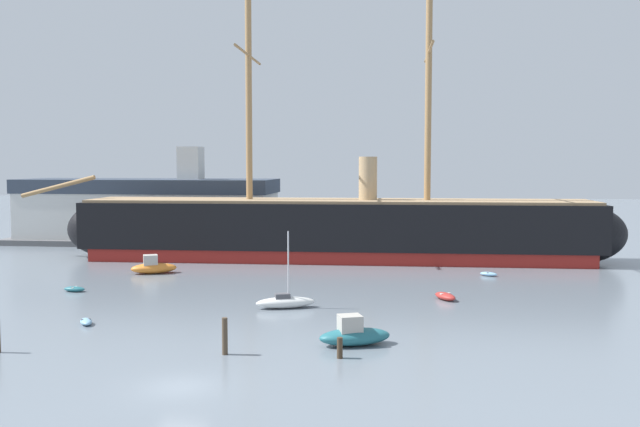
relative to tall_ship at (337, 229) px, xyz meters
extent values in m
plane|color=slate|center=(-3.55, -48.13, -3.83)|extent=(400.00, 400.00, 0.00)
cube|color=maroon|center=(0.00, 0.00, -3.06)|extent=(59.44, 10.44, 1.54)
cube|color=black|center=(0.00, 0.00, 0.47)|extent=(61.91, 10.87, 5.51)
ellipsoid|color=black|center=(-28.37, -0.75, -0.30)|extent=(11.32, 8.62, 7.05)
ellipsoid|color=black|center=(28.37, 0.75, -0.30)|extent=(11.32, 8.62, 7.05)
cube|color=#9E7F5B|center=(0.00, 0.00, 3.39)|extent=(60.66, 10.10, 0.33)
cylinder|color=#A37A4C|center=(-10.79, -0.28, 17.54)|extent=(0.77, 0.77, 28.64)
cylinder|color=#A37A4C|center=(-10.79, -0.28, 20.98)|extent=(0.70, 14.81, 0.31)
cylinder|color=#A37A4C|center=(10.79, 0.28, 17.54)|extent=(0.77, 0.77, 28.64)
cylinder|color=#A37A4C|center=(10.79, 0.28, 20.98)|extent=(0.70, 14.81, 0.31)
cylinder|color=#A37A4C|center=(-35.29, -0.93, 5.01)|extent=(9.76, 0.81, 2.93)
cylinder|color=tan|center=(3.70, 0.10, 5.98)|extent=(2.20, 2.20, 5.51)
ellipsoid|color=#7FB2D6|center=(-14.93, -35.51, -3.61)|extent=(1.65, 1.98, 0.43)
cube|color=#4C4C51|center=(-14.93, -35.51, -3.45)|extent=(0.67, 0.50, 0.07)
ellipsoid|color=#236670|center=(5.00, -38.71, -3.28)|extent=(5.12, 3.51, 1.10)
cube|color=#B2ADA3|center=(4.69, -38.83, -2.40)|extent=(1.80, 1.71, 1.10)
ellipsoid|color=silver|center=(-1.43, -28.11, -3.37)|extent=(5.04, 2.93, 0.92)
cube|color=#4C4C51|center=(-1.66, -28.19, -2.85)|extent=(1.40, 1.14, 0.48)
cylinder|color=silver|center=(-1.21, -28.04, -0.32)|extent=(0.12, 0.12, 5.55)
ellipsoid|color=#236670|center=(-21.92, -23.50, -3.59)|extent=(2.08, 1.04, 0.48)
cube|color=beige|center=(-21.92, -23.50, -3.41)|extent=(0.24, 0.76, 0.07)
ellipsoid|color=#B22D28|center=(11.68, -23.09, -3.52)|extent=(2.30, 2.85, 0.62)
cube|color=beige|center=(11.68, -23.09, -3.28)|extent=(0.96, 0.69, 0.10)
ellipsoid|color=orange|center=(-18.47, -12.60, -3.27)|extent=(5.18, 3.75, 1.12)
cube|color=#B2ADA3|center=(-18.77, -12.74, -2.38)|extent=(1.86, 1.77, 1.12)
ellipsoid|color=#7FB2D6|center=(16.91, -9.90, -3.61)|extent=(1.99, 1.52, 0.43)
cube|color=#4C4C51|center=(16.91, -9.90, -3.45)|extent=(0.45, 0.68, 0.07)
ellipsoid|color=silver|center=(-29.76, 7.01, -3.44)|extent=(3.41, 1.54, 0.78)
cube|color=#4C4C51|center=(-29.99, 7.02, -2.81)|extent=(1.06, 0.95, 0.78)
ellipsoid|color=#7FB2D6|center=(28.16, 3.66, -3.32)|extent=(3.25, 4.71, 1.01)
cube|color=beige|center=(28.27, 3.38, -2.51)|extent=(1.58, 1.66, 1.01)
cylinder|color=#423323|center=(4.31, -41.82, -3.19)|extent=(0.35, 0.35, 1.27)
cylinder|color=#4C3D2D|center=(-2.79, -41.89, -2.68)|extent=(0.35, 0.35, 2.30)
cube|color=#565659|center=(-29.60, 14.70, -3.43)|extent=(40.64, 13.18, 0.80)
cube|color=silver|center=(-29.60, 14.70, 0.28)|extent=(36.94, 10.98, 6.62)
cube|color=#333D4C|center=(-29.60, 14.70, 4.60)|extent=(37.68, 11.20, 2.02)
cube|color=silver|center=(-23.00, 14.70, 7.98)|extent=(3.20, 3.20, 4.74)
camera|label=1|loc=(8.13, -82.11, 7.95)|focal=38.29mm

